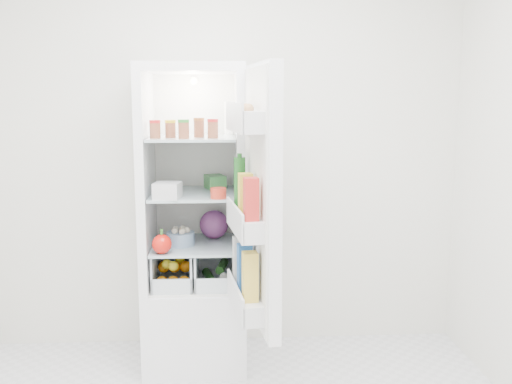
{
  "coord_description": "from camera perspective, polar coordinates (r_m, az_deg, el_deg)",
  "views": [
    {
      "loc": [
        -0.02,
        -2.15,
        1.61
      ],
      "look_at": [
        0.15,
        0.95,
        1.1
      ],
      "focal_mm": 40.0,
      "sensor_mm": 36.0,
      "label": 1
    }
  ],
  "objects": [
    {
      "name": "shelf_mid",
      "position": [
        3.38,
        -6.25,
        -0.17
      ],
      "size": [
        0.49,
        0.53,
        0.02
      ],
      "primitive_type": "cube",
      "color": "#A4BAC1",
      "rests_on": "refrigerator"
    },
    {
      "name": "room_walls",
      "position": [
        2.15,
        -2.7,
        8.9
      ],
      "size": [
        3.02,
        3.02,
        2.61
      ],
      "color": "white",
      "rests_on": "ground"
    },
    {
      "name": "tub_white",
      "position": [
        3.19,
        -8.85,
        0.15
      ],
      "size": [
        0.16,
        0.16,
        0.09
      ],
      "primitive_type": "cube",
      "rotation": [
        0.0,
        0.0,
        -0.15
      ],
      "color": "silver",
      "rests_on": "shelf_mid"
    },
    {
      "name": "crisper_left",
      "position": [
        3.49,
        -8.14,
        -7.33
      ],
      "size": [
        0.23,
        0.46,
        0.22
      ],
      "primitive_type": null,
      "color": "silver",
      "rests_on": "refrigerator"
    },
    {
      "name": "squeeze_bottle",
      "position": [
        3.49,
        -2.7,
        7.38
      ],
      "size": [
        0.07,
        0.07,
        0.2
      ],
      "primitive_type": "cylinder",
      "rotation": [
        0.0,
        0.0,
        0.27
      ],
      "color": "white",
      "rests_on": "shelf_top"
    },
    {
      "name": "shelf_low",
      "position": [
        3.45,
        -6.15,
        -5.26
      ],
      "size": [
        0.49,
        0.53,
        0.01
      ],
      "primitive_type": "cube",
      "color": "#A4BAC1",
      "rests_on": "refrigerator"
    },
    {
      "name": "foil_tray",
      "position": [
        3.49,
        -8.8,
        0.49
      ],
      "size": [
        0.16,
        0.13,
        0.04
      ],
      "primitive_type": "cube",
      "rotation": [
        0.0,
        0.0,
        0.14
      ],
      "color": "silver",
      "rests_on": "shelf_mid"
    },
    {
      "name": "condiment_jars",
      "position": [
        3.23,
        -7.18,
        6.14
      ],
      "size": [
        0.38,
        0.16,
        0.08
      ],
      "color": "#B21919",
      "rests_on": "shelf_top"
    },
    {
      "name": "tin_red",
      "position": [
        3.17,
        -3.78,
        -0.11
      ],
      "size": [
        0.09,
        0.09,
        0.06
      ],
      "primitive_type": "cylinder",
      "rotation": [
        0.0,
        0.0,
        0.06
      ],
      "color": "red",
      "rests_on": "shelf_mid"
    },
    {
      "name": "mushroom_bowl",
      "position": [
        3.41,
        -7.56,
        -4.65
      ],
      "size": [
        0.2,
        0.2,
        0.08
      ],
      "primitive_type": "cylinder",
      "rotation": [
        0.0,
        0.0,
        0.22
      ],
      "color": "#809DBF",
      "rests_on": "shelf_low"
    },
    {
      "name": "red_cabbage",
      "position": [
        3.54,
        -4.23,
        -3.25
      ],
      "size": [
        0.18,
        0.18,
        0.18
      ],
      "primitive_type": "sphere",
      "color": "#4B1B50",
      "rests_on": "shelf_low"
    },
    {
      "name": "veg_pile",
      "position": [
        3.49,
        -3.99,
        -8.07
      ],
      "size": [
        0.16,
        0.3,
        0.1
      ],
      "color": "#1C4918",
      "rests_on": "refrigerator"
    },
    {
      "name": "citrus_pile",
      "position": [
        3.44,
        -8.22,
        -7.87
      ],
      "size": [
        0.2,
        0.24,
        0.16
      ],
      "color": "orange",
      "rests_on": "refrigerator"
    },
    {
      "name": "refrigerator",
      "position": [
        3.53,
        -6.08,
        -6.18
      ],
      "size": [
        0.6,
        0.6,
        1.8
      ],
      "color": "white",
      "rests_on": "ground"
    },
    {
      "name": "fridge_door",
      "position": [
        2.81,
        0.09,
        -1.19
      ],
      "size": [
        0.24,
        0.6,
        1.3
      ],
      "rotation": [
        0.0,
        0.0,
        1.7
      ],
      "color": "white",
      "rests_on": "refrigerator"
    },
    {
      "name": "crisper_right",
      "position": [
        3.48,
        -4.08,
        -7.32
      ],
      "size": [
        0.23,
        0.46,
        0.22
      ],
      "primitive_type": null,
      "color": "silver",
      "rests_on": "refrigerator"
    },
    {
      "name": "bell_pepper",
      "position": [
        3.24,
        -9.39,
        -5.16
      ],
      "size": [
        0.11,
        0.11,
        0.11
      ],
      "primitive_type": "sphere",
      "color": "red",
      "rests_on": "shelf_low"
    },
    {
      "name": "shelf_top",
      "position": [
        3.34,
        -6.35,
        5.41
      ],
      "size": [
        0.49,
        0.53,
        0.02
      ],
      "primitive_type": "cube",
      "color": "#A4BAC1",
      "rests_on": "refrigerator"
    },
    {
      "name": "tub_green",
      "position": [
        3.51,
        -4.12,
        1.02
      ],
      "size": [
        0.14,
        0.17,
        0.08
      ],
      "primitive_type": "cube",
      "rotation": [
        0.0,
        0.0,
        0.3
      ],
      "color": "#439346",
      "rests_on": "shelf_mid"
    }
  ]
}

